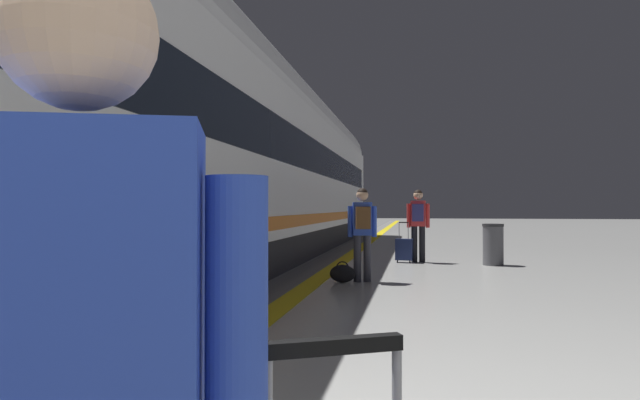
{
  "coord_description": "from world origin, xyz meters",
  "views": [
    {
      "loc": [
        0.78,
        -0.36,
        1.29
      ],
      "look_at": [
        -0.49,
        6.71,
        1.38
      ],
      "focal_mm": 30.33,
      "sensor_mm": 36.0,
      "label": 1
    }
  ],
  "objects_px": {
    "suitcase_near": "(404,249)",
    "duffel_bag_mid": "(343,273)",
    "high_speed_train": "(201,140)",
    "waste_bin": "(493,244)",
    "passenger_mid": "(362,226)",
    "passenger_near": "(418,219)"
  },
  "relations": [
    {
      "from": "duffel_bag_mid",
      "to": "waste_bin",
      "type": "height_order",
      "value": "waste_bin"
    },
    {
      "from": "high_speed_train",
      "to": "waste_bin",
      "type": "height_order",
      "value": "high_speed_train"
    },
    {
      "from": "passenger_near",
      "to": "duffel_bag_mid",
      "type": "bearing_deg",
      "value": -109.45
    },
    {
      "from": "passenger_near",
      "to": "duffel_bag_mid",
      "type": "xyz_separation_m",
      "value": [
        -1.27,
        -3.61,
        -0.84
      ]
    },
    {
      "from": "high_speed_train",
      "to": "waste_bin",
      "type": "xyz_separation_m",
      "value": [
        5.52,
        3.07,
        -2.05
      ]
    },
    {
      "from": "passenger_mid",
      "to": "waste_bin",
      "type": "bearing_deg",
      "value": 50.52
    },
    {
      "from": "suitcase_near",
      "to": "duffel_bag_mid",
      "type": "height_order",
      "value": "suitcase_near"
    },
    {
      "from": "passenger_near",
      "to": "passenger_mid",
      "type": "height_order",
      "value": "passenger_near"
    },
    {
      "from": "high_speed_train",
      "to": "passenger_mid",
      "type": "relative_size",
      "value": 20.26
    },
    {
      "from": "high_speed_train",
      "to": "suitcase_near",
      "type": "distance_m",
      "value": 5.33
    },
    {
      "from": "suitcase_near",
      "to": "passenger_mid",
      "type": "relative_size",
      "value": 0.58
    },
    {
      "from": "suitcase_near",
      "to": "duffel_bag_mid",
      "type": "xyz_separation_m",
      "value": [
        -0.95,
        -3.48,
        -0.15
      ]
    },
    {
      "from": "suitcase_near",
      "to": "duffel_bag_mid",
      "type": "distance_m",
      "value": 3.61
    },
    {
      "from": "high_speed_train",
      "to": "duffel_bag_mid",
      "type": "distance_m",
      "value": 3.53
    },
    {
      "from": "passenger_mid",
      "to": "waste_bin",
      "type": "distance_m",
      "value": 4.07
    },
    {
      "from": "waste_bin",
      "to": "passenger_mid",
      "type": "bearing_deg",
      "value": -129.48
    },
    {
      "from": "passenger_near",
      "to": "suitcase_near",
      "type": "distance_m",
      "value": 0.77
    },
    {
      "from": "duffel_bag_mid",
      "to": "passenger_near",
      "type": "bearing_deg",
      "value": 70.55
    },
    {
      "from": "suitcase_near",
      "to": "waste_bin",
      "type": "height_order",
      "value": "suitcase_near"
    },
    {
      "from": "high_speed_train",
      "to": "suitcase_near",
      "type": "height_order",
      "value": "high_speed_train"
    },
    {
      "from": "waste_bin",
      "to": "high_speed_train",
      "type": "bearing_deg",
      "value": -150.89
    },
    {
      "from": "high_speed_train",
      "to": "passenger_mid",
      "type": "distance_m",
      "value": 3.33
    }
  ]
}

